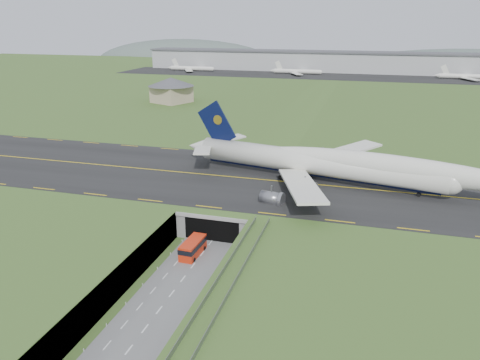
% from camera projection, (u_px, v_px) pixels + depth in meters
% --- Properties ---
extents(ground, '(900.00, 900.00, 0.00)m').
position_uv_depth(ground, '(199.00, 259.00, 92.00)').
color(ground, '#3A5622').
rests_on(ground, ground).
extents(airfield_deck, '(800.00, 800.00, 6.00)m').
position_uv_depth(airfield_deck, '(198.00, 245.00, 91.02)').
color(airfield_deck, gray).
rests_on(airfield_deck, ground).
extents(trench_road, '(12.00, 75.00, 0.20)m').
position_uv_depth(trench_road, '(184.00, 278.00, 85.14)').
color(trench_road, slate).
rests_on(trench_road, ground).
extents(taxiway, '(800.00, 44.00, 0.18)m').
position_uv_depth(taxiway, '(244.00, 178.00, 120.02)').
color(taxiway, black).
rests_on(taxiway, airfield_deck).
extents(tunnel_portal, '(17.00, 22.30, 6.00)m').
position_uv_depth(tunnel_portal, '(224.00, 212.00, 106.10)').
color(tunnel_portal, gray).
rests_on(tunnel_portal, ground).
extents(guideway, '(3.00, 53.00, 7.05)m').
position_uv_depth(guideway, '(221.00, 297.00, 70.03)').
color(guideway, '#A8A8A3').
rests_on(guideway, ground).
extents(jumbo_jet, '(85.02, 55.58, 18.75)m').
position_uv_depth(jumbo_jet, '(338.00, 165.00, 114.00)').
color(jumbo_jet, silver).
rests_on(jumbo_jet, ground).
extents(shuttle_tram, '(3.28, 7.87, 3.16)m').
position_uv_depth(shuttle_tram, '(193.00, 248.00, 92.91)').
color(shuttle_tram, red).
rests_on(shuttle_tram, ground).
extents(service_building, '(29.17, 29.17, 12.14)m').
position_uv_depth(service_building, '(171.00, 88.00, 227.13)').
color(service_building, tan).
rests_on(service_building, ground).
extents(cargo_terminal, '(320.00, 67.00, 15.60)m').
position_uv_depth(cargo_terminal, '(336.00, 61.00, 359.71)').
color(cargo_terminal, '#B2B2B2').
rests_on(cargo_terminal, ground).
extents(distant_hills, '(700.00, 91.00, 60.00)m').
position_uv_depth(distant_hills, '(411.00, 71.00, 467.55)').
color(distant_hills, '#51615A').
rests_on(distant_hills, ground).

